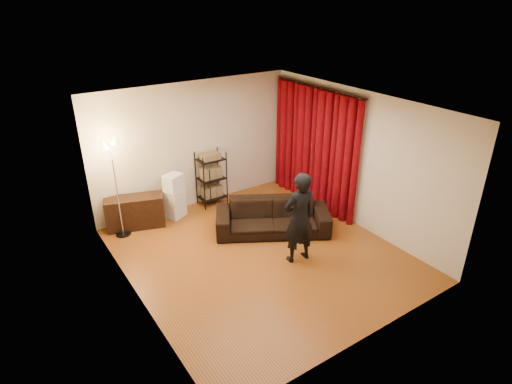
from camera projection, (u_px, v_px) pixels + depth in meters
floor at (261, 254)px, 7.75m from camera, size 5.00×5.00×0.00m
ceiling at (261, 107)px, 6.59m from camera, size 5.00×5.00×0.00m
wall_back at (194, 145)px, 9.05m from camera, size 5.00×0.00×5.00m
wall_front at (375, 256)px, 5.30m from camera, size 5.00×0.00×5.00m
wall_left at (130, 223)px, 6.04m from camera, size 0.00×5.00×5.00m
wall_right at (356, 159)px, 8.30m from camera, size 0.00×5.00×5.00m
curtain_rod at (318, 86)px, 8.57m from camera, size 0.04×2.65×0.04m
curtain at (313, 148)px, 9.12m from camera, size 0.22×2.65×2.55m
sofa at (273, 217)px, 8.34m from camera, size 2.32×1.85×0.64m
person at (299, 218)px, 7.26m from camera, size 0.64×0.45×1.66m
media_cabinet at (135, 212)px, 8.51m from camera, size 1.20×0.75×0.65m
storage_boxes at (175, 196)px, 8.83m from camera, size 0.48×0.44×0.96m
wire_shelf at (211, 178)px, 9.32m from camera, size 0.61×0.48×1.22m
floor_lamp at (117, 190)px, 7.95m from camera, size 0.46×0.46×1.94m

